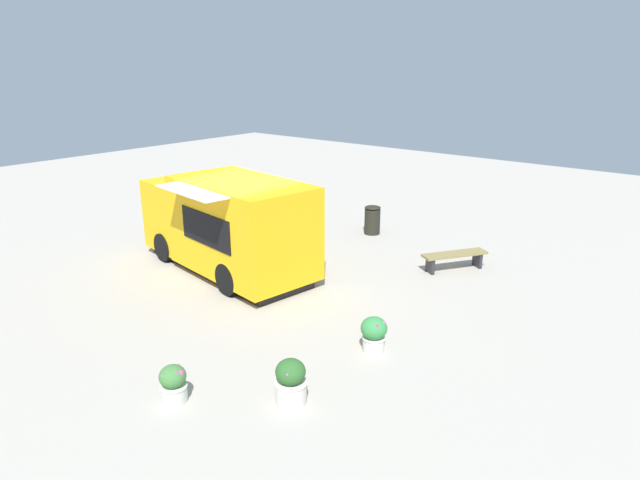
{
  "coord_description": "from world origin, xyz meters",
  "views": [
    {
      "loc": [
        -8.71,
        -9.54,
        5.07
      ],
      "look_at": [
        0.86,
        -1.76,
        1.03
      ],
      "focal_mm": 30.92,
      "sensor_mm": 36.0,
      "label": 1
    }
  ],
  "objects_px": {
    "planter_flowering_near": "(291,382)",
    "plaza_bench": "(455,257)",
    "trash_bin": "(372,220)",
    "planter_flowering_side": "(173,383)",
    "person_customer": "(252,202)",
    "food_truck": "(227,226)",
    "planter_flowering_far": "(374,333)"
  },
  "relations": [
    {
      "from": "planter_flowering_near",
      "to": "plaza_bench",
      "type": "height_order",
      "value": "planter_flowering_near"
    },
    {
      "from": "planter_flowering_near",
      "to": "trash_bin",
      "type": "distance_m",
      "value": 8.98
    },
    {
      "from": "planter_flowering_near",
      "to": "planter_flowering_side",
      "type": "xyz_separation_m",
      "value": [
        -1.13,
        1.42,
        -0.04
      ]
    },
    {
      "from": "person_customer",
      "to": "trash_bin",
      "type": "relative_size",
      "value": 1.06
    },
    {
      "from": "planter_flowering_side",
      "to": "food_truck",
      "type": "bearing_deg",
      "value": 39.44
    },
    {
      "from": "planter_flowering_near",
      "to": "planter_flowering_far",
      "type": "distance_m",
      "value": 2.12
    },
    {
      "from": "trash_bin",
      "to": "planter_flowering_side",
      "type": "bearing_deg",
      "value": -164.8
    },
    {
      "from": "person_customer",
      "to": "plaza_bench",
      "type": "xyz_separation_m",
      "value": [
        -0.68,
        -7.99,
        -0.03
      ]
    },
    {
      "from": "planter_flowering_side",
      "to": "plaza_bench",
      "type": "height_order",
      "value": "planter_flowering_side"
    },
    {
      "from": "food_truck",
      "to": "person_customer",
      "type": "bearing_deg",
      "value": 39.82
    },
    {
      "from": "person_customer",
      "to": "planter_flowering_side",
      "type": "bearing_deg",
      "value": -140.37
    },
    {
      "from": "planter_flowering_side",
      "to": "trash_bin",
      "type": "height_order",
      "value": "trash_bin"
    },
    {
      "from": "food_truck",
      "to": "planter_flowering_near",
      "type": "height_order",
      "value": "food_truck"
    },
    {
      "from": "planter_flowering_near",
      "to": "planter_flowering_side",
      "type": "bearing_deg",
      "value": 128.55
    },
    {
      "from": "trash_bin",
      "to": "planter_flowering_far",
      "type": "bearing_deg",
      "value": -145.85
    },
    {
      "from": "planter_flowering_side",
      "to": "planter_flowering_far",
      "type": "bearing_deg",
      "value": -25.34
    },
    {
      "from": "planter_flowering_far",
      "to": "trash_bin",
      "type": "bearing_deg",
      "value": 34.15
    },
    {
      "from": "planter_flowering_far",
      "to": "planter_flowering_side",
      "type": "xyz_separation_m",
      "value": [
        -3.25,
        1.54,
        -0.05
      ]
    },
    {
      "from": "person_customer",
      "to": "plaza_bench",
      "type": "relative_size",
      "value": 0.56
    },
    {
      "from": "food_truck",
      "to": "person_customer",
      "type": "xyz_separation_m",
      "value": [
        4.26,
        3.56,
        -0.79
      ]
    },
    {
      "from": "planter_flowering_far",
      "to": "plaza_bench",
      "type": "xyz_separation_m",
      "value": [
        4.71,
        0.71,
        -0.02
      ]
    },
    {
      "from": "food_truck",
      "to": "person_customer",
      "type": "height_order",
      "value": "food_truck"
    },
    {
      "from": "food_truck",
      "to": "plaza_bench",
      "type": "xyz_separation_m",
      "value": [
        3.59,
        -4.44,
        -0.81
      ]
    },
    {
      "from": "planter_flowering_side",
      "to": "trash_bin",
      "type": "bearing_deg",
      "value": 15.2
    },
    {
      "from": "person_customer",
      "to": "trash_bin",
      "type": "xyz_separation_m",
      "value": [
        0.57,
        -4.66,
        0.07
      ]
    },
    {
      "from": "person_customer",
      "to": "plaza_bench",
      "type": "height_order",
      "value": "person_customer"
    },
    {
      "from": "food_truck",
      "to": "planter_flowering_side",
      "type": "bearing_deg",
      "value": -140.56
    },
    {
      "from": "planter_flowering_near",
      "to": "plaza_bench",
      "type": "xyz_separation_m",
      "value": [
        6.83,
        0.59,
        -0.01
      ]
    },
    {
      "from": "person_customer",
      "to": "planter_flowering_near",
      "type": "distance_m",
      "value": 11.41
    },
    {
      "from": "person_customer",
      "to": "planter_flowering_side",
      "type": "relative_size",
      "value": 1.5
    },
    {
      "from": "planter_flowering_far",
      "to": "person_customer",
      "type": "bearing_deg",
      "value": 58.21
    },
    {
      "from": "planter_flowering_side",
      "to": "person_customer",
      "type": "bearing_deg",
      "value": 39.63
    }
  ]
}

